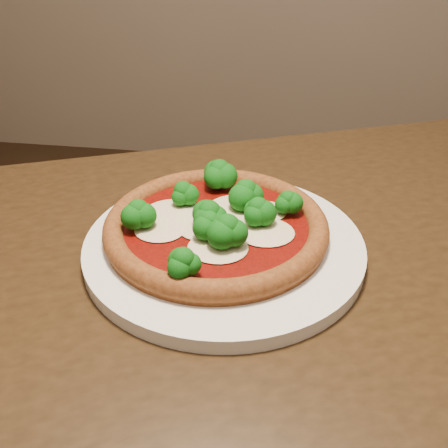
# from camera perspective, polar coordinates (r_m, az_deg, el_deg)

# --- Properties ---
(dining_table) EXTENTS (1.46, 1.19, 0.75)m
(dining_table) POSITION_cam_1_polar(r_m,az_deg,el_deg) (0.65, -0.98, -12.94)
(dining_table) COLOR black
(dining_table) RESTS_ON floor
(plate) EXTENTS (0.34, 0.34, 0.02)m
(plate) POSITION_cam_1_polar(r_m,az_deg,el_deg) (0.62, 0.00, -2.41)
(plate) COLOR silver
(plate) RESTS_ON dining_table
(pizza) EXTENTS (0.28, 0.28, 0.06)m
(pizza) POSITION_cam_1_polar(r_m,az_deg,el_deg) (0.62, -0.89, 0.21)
(pizza) COLOR brown
(pizza) RESTS_ON plate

